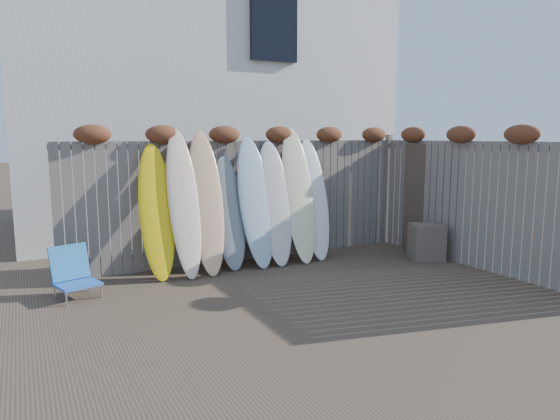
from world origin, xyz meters
name	(u,v)px	position (x,y,z in m)	size (l,w,h in m)	color
ground	(323,299)	(0.00, 0.00, 0.00)	(80.00, 80.00, 0.00)	#493A2D
back_fence	(250,190)	(0.06, 2.39, 1.18)	(6.05, 0.28, 2.24)	slate
right_fence	(476,196)	(2.99, 0.25, 1.14)	(0.28, 4.40, 2.24)	slate
house	(196,88)	(0.50, 6.50, 3.20)	(8.50, 5.50, 6.33)	silver
beach_chair	(74,273)	(-2.82, 1.61, 0.31)	(0.63, 0.65, 0.66)	blue
wooden_crate	(427,242)	(2.65, 0.94, 0.31)	(0.52, 0.44, 0.61)	brown
lattice_panel	(438,200)	(3.09, 1.16, 0.97)	(0.05, 1.30, 1.95)	brown
surfboard_0	(157,211)	(-1.62, 2.00, 0.99)	(0.51, 0.07, 2.05)	yellow
surfboard_1	(184,203)	(-1.23, 1.94, 1.09)	(0.46, 0.07, 2.28)	beige
surfboard_2	(206,202)	(-0.87, 1.95, 1.08)	(0.51, 0.07, 2.25)	#FF9D72
surfboard_3	(229,213)	(-0.47, 2.02, 0.88)	(0.51, 0.07, 1.83)	gray
surfboard_4	(255,202)	(-0.04, 1.97, 1.04)	(0.55, 0.07, 2.16)	#A0BBCE
surfboard_5	(275,203)	(0.30, 1.95, 1.00)	(0.53, 0.07, 2.08)	silver
surfboard_6	(298,195)	(0.74, 1.95, 1.11)	(0.52, 0.07, 2.31)	#F0EDBD
surfboard_7	(314,199)	(1.06, 1.99, 1.02)	(0.51, 0.07, 2.12)	white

